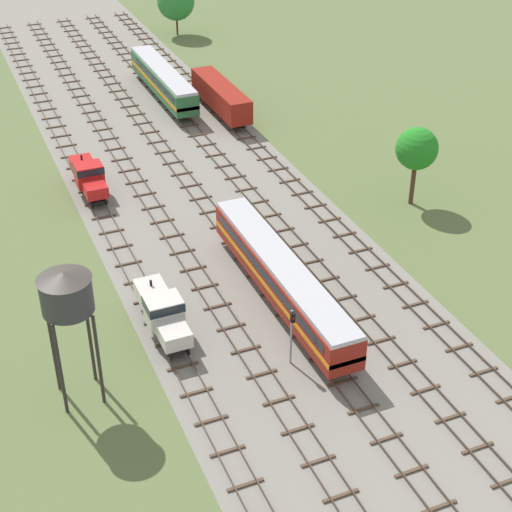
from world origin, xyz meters
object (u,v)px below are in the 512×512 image
object	(u,v)px
passenger_coach_centre_left_nearest	(282,276)
shunter_loco_far_left_mid	(89,175)
signal_post_nearest	(292,330)
water_tower	(66,294)
freight_boxcar_centre_right_midfar	(221,95)
diesel_railcar_centre_far	(163,79)
shunter_loco_far_left_near	(162,311)

from	to	relation	value
passenger_coach_centre_left_nearest	shunter_loco_far_left_mid	xyz separation A→B (m)	(-9.90, 25.11, -0.60)
shunter_loco_far_left_mid	signal_post_nearest	world-z (taller)	signal_post_nearest
passenger_coach_centre_left_nearest	water_tower	distance (m)	18.83
freight_boxcar_centre_right_midfar	shunter_loco_far_left_mid	bearing A→B (deg)	-143.63
freight_boxcar_centre_right_midfar	diesel_railcar_centre_far	xyz separation A→B (m)	(-4.95, 7.91, 0.15)
shunter_loco_far_left_mid	signal_post_nearest	bearing A→B (deg)	-77.03
shunter_loco_far_left_near	passenger_coach_centre_left_nearest	bearing A→B (deg)	-0.44
water_tower	signal_post_nearest	xyz separation A→B (m)	(14.81, -2.59, -5.49)
water_tower	signal_post_nearest	size ratio (longest dim) A/B	2.16
freight_boxcar_centre_right_midfar	shunter_loco_far_left_near	bearing A→B (deg)	-116.56
shunter_loco_far_left_near	diesel_railcar_centre_far	world-z (taller)	diesel_railcar_centre_far
signal_post_nearest	shunter_loco_far_left_mid	bearing A→B (deg)	102.97
signal_post_nearest	passenger_coach_centre_left_nearest	bearing A→B (deg)	70.86
diesel_railcar_centre_far	signal_post_nearest	size ratio (longest dim) A/B	4.33
diesel_railcar_centre_far	water_tower	distance (m)	56.99
freight_boxcar_centre_right_midfar	water_tower	size ratio (longest dim) A/B	1.37
passenger_coach_centre_left_nearest	freight_boxcar_centre_right_midfar	xyz separation A→B (m)	(9.90, 39.69, -0.16)
shunter_loco_far_left_mid	water_tower	bearing A→B (deg)	-104.00
water_tower	signal_post_nearest	world-z (taller)	water_tower
freight_boxcar_centre_right_midfar	water_tower	distance (m)	52.28
diesel_railcar_centre_far	water_tower	bearing A→B (deg)	-113.10
shunter_loco_far_left_near	water_tower	size ratio (longest dim) A/B	0.83
freight_boxcar_centre_right_midfar	passenger_coach_centre_left_nearest	bearing A→B (deg)	-104.01
passenger_coach_centre_left_nearest	shunter_loco_far_left_mid	size ratio (longest dim) A/B	2.60
shunter_loco_far_left_near	shunter_loco_far_left_mid	size ratio (longest dim) A/B	1.00
freight_boxcar_centre_right_midfar	diesel_railcar_centre_far	distance (m)	9.33
shunter_loco_far_left_near	diesel_railcar_centre_far	size ratio (longest dim) A/B	0.41
shunter_loco_far_left_mid	water_tower	size ratio (longest dim) A/B	0.83
shunter_loco_far_left_near	freight_boxcar_centre_right_midfar	xyz separation A→B (m)	(19.80, 39.62, 0.44)
shunter_loco_far_left_mid	signal_post_nearest	xyz separation A→B (m)	(7.42, -32.24, 1.03)
passenger_coach_centre_left_nearest	freight_boxcar_centre_right_midfar	size ratio (longest dim) A/B	1.57
shunter_loco_far_left_near	freight_boxcar_centre_right_midfar	bearing A→B (deg)	63.44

